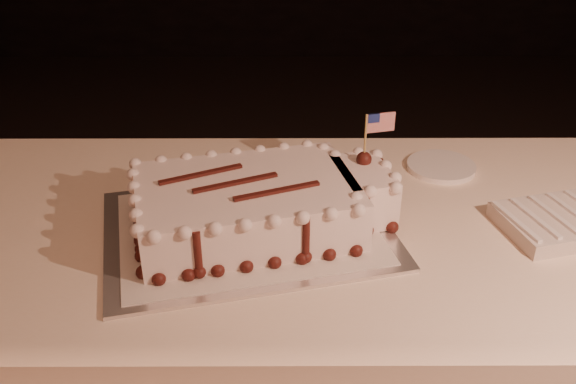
{
  "coord_description": "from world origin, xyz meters",
  "views": [
    {
      "loc": [
        -0.09,
        -0.5,
        1.45
      ],
      "look_at": [
        -0.08,
        0.57,
        0.84
      ],
      "focal_mm": 40.0,
      "sensor_mm": 36.0,
      "label": 1
    }
  ],
  "objects_px": {
    "cake_board": "(248,229)",
    "side_plate": "(441,167)",
    "napkin_stack": "(562,221)",
    "banquet_table": "(324,358)",
    "sheet_cake": "(262,204)"
  },
  "relations": [
    {
      "from": "cake_board",
      "to": "side_plate",
      "type": "height_order",
      "value": "side_plate"
    },
    {
      "from": "cake_board",
      "to": "side_plate",
      "type": "xyz_separation_m",
      "value": [
        0.44,
        0.26,
        0.0
      ]
    },
    {
      "from": "cake_board",
      "to": "napkin_stack",
      "type": "distance_m",
      "value": 0.62
    },
    {
      "from": "cake_board",
      "to": "napkin_stack",
      "type": "relative_size",
      "value": 2.05
    },
    {
      "from": "sheet_cake",
      "to": "side_plate",
      "type": "distance_m",
      "value": 0.49
    },
    {
      "from": "napkin_stack",
      "to": "side_plate",
      "type": "xyz_separation_m",
      "value": [
        -0.18,
        0.26,
        -0.01
      ]
    },
    {
      "from": "cake_board",
      "to": "banquet_table",
      "type": "bearing_deg",
      "value": -1.77
    },
    {
      "from": "banquet_table",
      "to": "napkin_stack",
      "type": "relative_size",
      "value": 8.9
    },
    {
      "from": "cake_board",
      "to": "napkin_stack",
      "type": "bearing_deg",
      "value": -12.84
    },
    {
      "from": "napkin_stack",
      "to": "side_plate",
      "type": "bearing_deg",
      "value": 125.67
    },
    {
      "from": "banquet_table",
      "to": "sheet_cake",
      "type": "bearing_deg",
      "value": -168.73
    },
    {
      "from": "sheet_cake",
      "to": "napkin_stack",
      "type": "bearing_deg",
      "value": 0.03
    },
    {
      "from": "banquet_table",
      "to": "napkin_stack",
      "type": "bearing_deg",
      "value": -3.35
    },
    {
      "from": "sheet_cake",
      "to": "side_plate",
      "type": "xyz_separation_m",
      "value": [
        0.41,
        0.26,
        -0.05
      ]
    },
    {
      "from": "cake_board",
      "to": "side_plate",
      "type": "relative_size",
      "value": 3.48
    }
  ]
}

